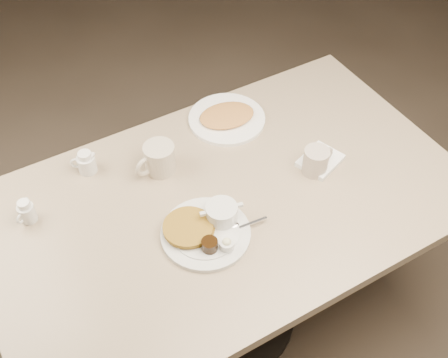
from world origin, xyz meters
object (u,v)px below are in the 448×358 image
main_plate (206,228)px  creamer_right (86,163)px  diner_table (227,230)px  hash_plate (227,118)px  creamer_left (27,212)px  coffee_mug_near (316,160)px  coffee_mug_far (159,159)px

main_plate → creamer_right: 0.47m
diner_table → hash_plate: (0.18, 0.31, 0.18)m
creamer_right → hash_plate: size_ratio=0.27×
creamer_right → hash_plate: bearing=-1.9°
creamer_left → hash_plate: (0.74, 0.09, -0.02)m
main_plate → creamer_right: (-0.22, 0.42, 0.01)m
coffee_mug_near → creamer_right: (-0.64, 0.37, -0.01)m
creamer_left → creamer_right: 0.25m
diner_table → creamer_left: bearing=158.0°
creamer_left → coffee_mug_near: bearing=-17.1°
diner_table → coffee_mug_near: 0.38m
diner_table → hash_plate: size_ratio=4.78×
diner_table → creamer_right: bearing=135.4°
diner_table → hash_plate: hash_plate is taller
coffee_mug_near → creamer_left: size_ratio=1.52×
creamer_right → coffee_mug_near: bearing=-30.0°
coffee_mug_near → coffee_mug_far: (-0.44, 0.26, 0.00)m
main_plate → coffee_mug_near: bearing=5.8°
hash_plate → coffee_mug_far: bearing=-162.7°
creamer_left → hash_plate: 0.75m
diner_table → creamer_right: creamer_right is taller
main_plate → hash_plate: (0.30, 0.40, -0.01)m
coffee_mug_near → creamer_left: (-0.87, 0.27, -0.01)m
diner_table → coffee_mug_near: bearing=-7.5°
creamer_right → diner_table: bearing=-44.6°
main_plate → creamer_right: creamer_right is taller
creamer_left → creamer_right: (0.23, 0.10, -0.00)m
creamer_right → coffee_mug_far: bearing=-29.0°
diner_table → creamer_right: 0.51m
coffee_mug_near → creamer_left: bearing=162.9°
coffee_mug_far → creamer_right: bearing=151.0°
coffee_mug_far → creamer_left: 0.43m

